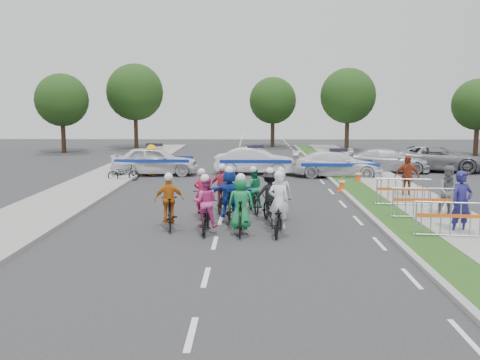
{
  "coord_description": "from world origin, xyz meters",
  "views": [
    {
      "loc": [
        0.99,
        -14.56,
        3.86
      ],
      "look_at": [
        0.61,
        4.86,
        1.1
      ],
      "focal_mm": 40.0,
      "sensor_mm": 36.0,
      "label": 1
    }
  ],
  "objects_px": {
    "barrier_1": "(422,204)",
    "tree_1": "(348,96)",
    "rider_3": "(169,207)",
    "tree_4": "(273,101)",
    "barrier_2": "(403,193)",
    "police_car_1": "(255,161)",
    "spectator_1": "(449,192)",
    "rider_2": "(205,211)",
    "parked_bike": "(123,173)",
    "rider_4": "(269,201)",
    "barrier_0": "(451,221)",
    "rider_9": "(222,194)",
    "cone_0": "(342,184)",
    "police_car_0": "(155,161)",
    "spectator_2": "(407,177)",
    "tree_0": "(62,100)",
    "rider_0": "(278,213)",
    "police_car_2": "(338,164)",
    "tree_2": "(478,105)",
    "marshal_hiviz": "(152,160)",
    "civilian_sedan": "(388,161)",
    "tree_3": "(135,92)",
    "rider_8": "(253,195)",
    "cone_1": "(358,176)",
    "rider_1": "(241,211)",
    "rider_5": "(229,199)",
    "civilian_suv": "(436,158)",
    "rider_6": "(202,202)",
    "rider_7": "(280,198)",
    "spectator_0": "(461,203)"
  },
  "relations": [
    {
      "from": "cone_0",
      "to": "tree_3",
      "type": "height_order",
      "value": "tree_3"
    },
    {
      "from": "rider_1",
      "to": "parked_bike",
      "type": "distance_m",
      "value": 12.75
    },
    {
      "from": "cone_0",
      "to": "rider_0",
      "type": "bearing_deg",
      "value": -112.1
    },
    {
      "from": "barrier_1",
      "to": "tree_1",
      "type": "bearing_deg",
      "value": 85.13
    },
    {
      "from": "rider_9",
      "to": "cone_0",
      "type": "height_order",
      "value": "rider_9"
    },
    {
      "from": "barrier_0",
      "to": "spectator_2",
      "type": "bearing_deg",
      "value": 83.9
    },
    {
      "from": "civilian_suv",
      "to": "tree_3",
      "type": "distance_m",
      "value": 26.25
    },
    {
      "from": "civilian_sedan",
      "to": "civilian_suv",
      "type": "height_order",
      "value": "civilian_suv"
    },
    {
      "from": "spectator_1",
      "to": "rider_0",
      "type": "bearing_deg",
      "value": -154.67
    },
    {
      "from": "rider_2",
      "to": "rider_6",
      "type": "distance_m",
      "value": 2.05
    },
    {
      "from": "barrier_2",
      "to": "spectator_2",
      "type": "bearing_deg",
      "value": 70.49
    },
    {
      "from": "marshal_hiviz",
      "to": "spectator_0",
      "type": "bearing_deg",
      "value": 173.36
    },
    {
      "from": "rider_3",
      "to": "tree_4",
      "type": "distance_m",
      "value": 32.83
    },
    {
      "from": "civilian_sedan",
      "to": "tree_4",
      "type": "xyz_separation_m",
      "value": [
        -5.9,
        17.95,
        3.52
      ]
    },
    {
      "from": "rider_4",
      "to": "police_car_1",
      "type": "distance_m",
      "value": 12.38
    },
    {
      "from": "civilian_sedan",
      "to": "barrier_0",
      "type": "distance_m",
      "value": 15.77
    },
    {
      "from": "rider_3",
      "to": "barrier_0",
      "type": "height_order",
      "value": "rider_3"
    },
    {
      "from": "civilian_sedan",
      "to": "tree_3",
      "type": "bearing_deg",
      "value": 57.22
    },
    {
      "from": "rider_8",
      "to": "cone_1",
      "type": "bearing_deg",
      "value": -136.43
    },
    {
      "from": "rider_9",
      "to": "cone_1",
      "type": "distance_m",
      "value": 9.73
    },
    {
      "from": "police_car_0",
      "to": "spectator_2",
      "type": "height_order",
      "value": "spectator_2"
    },
    {
      "from": "rider_3",
      "to": "rider_8",
      "type": "height_order",
      "value": "rider_3"
    },
    {
      "from": "tree_4",
      "to": "rider_3",
      "type": "bearing_deg",
      "value": -97.95
    },
    {
      "from": "cone_0",
      "to": "tree_0",
      "type": "relative_size",
      "value": 0.11
    },
    {
      "from": "police_car_1",
      "to": "cone_1",
      "type": "distance_m",
      "value": 6.05
    },
    {
      "from": "spectator_1",
      "to": "tree_4",
      "type": "relative_size",
      "value": 0.29
    },
    {
      "from": "rider_8",
      "to": "parked_bike",
      "type": "xyz_separation_m",
      "value": [
        -6.55,
        7.87,
        -0.22
      ]
    },
    {
      "from": "rider_6",
      "to": "police_car_2",
      "type": "distance_m",
      "value": 12.35
    },
    {
      "from": "cone_0",
      "to": "tree_3",
      "type": "distance_m",
      "value": 27.29
    },
    {
      "from": "barrier_0",
      "to": "tree_3",
      "type": "distance_m",
      "value": 35.52
    },
    {
      "from": "rider_4",
      "to": "barrier_0",
      "type": "height_order",
      "value": "rider_4"
    },
    {
      "from": "rider_0",
      "to": "police_car_2",
      "type": "xyz_separation_m",
      "value": [
        3.82,
        12.77,
        0.05
      ]
    },
    {
      "from": "barrier_0",
      "to": "tree_1",
      "type": "bearing_deg",
      "value": 85.55
    },
    {
      "from": "rider_0",
      "to": "tree_2",
      "type": "relative_size",
      "value": 0.34
    },
    {
      "from": "barrier_1",
      "to": "civilian_sedan",
      "type": "bearing_deg",
      "value": 80.42
    },
    {
      "from": "barrier_2",
      "to": "police_car_1",
      "type": "bearing_deg",
      "value": 119.2
    },
    {
      "from": "police_car_0",
      "to": "rider_0",
      "type": "bearing_deg",
      "value": -160.05
    },
    {
      "from": "tree_2",
      "to": "marshal_hiviz",
      "type": "bearing_deg",
      "value": -152.2
    },
    {
      "from": "rider_5",
      "to": "tree_4",
      "type": "xyz_separation_m",
      "value": [
        2.7,
        31.28,
        3.4
      ]
    },
    {
      "from": "rider_0",
      "to": "police_car_0",
      "type": "relative_size",
      "value": 0.42
    },
    {
      "from": "civilian_suv",
      "to": "barrier_0",
      "type": "distance_m",
      "value": 16.91
    },
    {
      "from": "rider_0",
      "to": "rider_1",
      "type": "xyz_separation_m",
      "value": [
        -1.12,
        -0.07,
        0.09
      ]
    },
    {
      "from": "rider_2",
      "to": "parked_bike",
      "type": "xyz_separation_m",
      "value": [
        -5.09,
        10.97,
        -0.27
      ]
    },
    {
      "from": "spectator_2",
      "to": "rider_0",
      "type": "bearing_deg",
      "value": -136.31
    },
    {
      "from": "rider_1",
      "to": "spectator_2",
      "type": "height_order",
      "value": "rider_1"
    },
    {
      "from": "rider_7",
      "to": "civilian_sedan",
      "type": "xyz_separation_m",
      "value": [
        6.88,
        12.69,
        -0.03
      ]
    },
    {
      "from": "barrier_0",
      "to": "rider_2",
      "type": "bearing_deg",
      "value": 173.7
    },
    {
      "from": "spectator_2",
      "to": "tree_0",
      "type": "relative_size",
      "value": 0.28
    },
    {
      "from": "rider_7",
      "to": "civilian_sedan",
      "type": "height_order",
      "value": "rider_7"
    },
    {
      "from": "police_car_2",
      "to": "barrier_0",
      "type": "relative_size",
      "value": 2.36
    }
  ]
}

